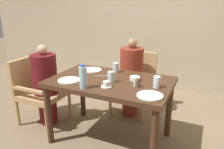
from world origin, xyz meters
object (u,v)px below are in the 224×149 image
object	(u,v)px
chair_far_side	(134,80)
glass_tall_far	(157,82)
diner_in_far_chair	(131,77)
plate_main_right	(150,96)
water_bottle	(83,77)
plate_dessert_center	(92,70)
teacup_with_saucer	(106,85)
chair_left_side	(38,88)
glass_tall_mid	(116,68)
diner_in_left_chair	(46,84)
plate_main_left	(69,80)
glass_tall_near	(111,77)
bowl_small	(135,78)

from	to	relation	value
chair_far_side	glass_tall_far	distance (m)	1.06
diner_in_far_chair	glass_tall_far	world-z (taller)	diner_in_far_chair
plate_main_right	water_bottle	size ratio (longest dim) A/B	1.00
plate_dessert_center	glass_tall_far	distance (m)	0.92
plate_main_right	teacup_with_saucer	size ratio (longest dim) A/B	2.15
diner_in_far_chair	plate_dessert_center	bearing A→B (deg)	-127.65
chair_left_side	chair_far_side	world-z (taller)	same
glass_tall_mid	diner_in_left_chair	bearing A→B (deg)	-162.47
plate_main_left	glass_tall_far	distance (m)	0.95
glass_tall_near	water_bottle	bearing A→B (deg)	-123.92
chair_far_side	plate_dessert_center	size ratio (longest dim) A/B	3.60
glass_tall_near	glass_tall_far	xyz separation A→B (m)	(0.48, 0.05, 0.00)
plate_main_right	plate_dessert_center	distance (m)	1.00
plate_main_left	teacup_with_saucer	distance (m)	0.46
chair_far_side	diner_in_left_chair	bearing A→B (deg)	-138.38
glass_tall_mid	chair_left_side	bearing A→B (deg)	-164.79
water_bottle	glass_tall_far	xyz separation A→B (m)	(0.66, 0.32, -0.05)
plate_main_right	plate_dessert_center	size ratio (longest dim) A/B	1.00
plate_main_left	plate_dessert_center	world-z (taller)	same
chair_far_side	glass_tall_near	size ratio (longest dim) A/B	7.35
bowl_small	glass_tall_far	size ratio (longest dim) A/B	0.94
water_bottle	teacup_with_saucer	bearing A→B (deg)	32.20
chair_far_side	diner_in_far_chair	xyz separation A→B (m)	(-0.00, -0.14, 0.09)
teacup_with_saucer	glass_tall_near	world-z (taller)	glass_tall_near
chair_far_side	plate_main_right	world-z (taller)	chair_far_side
glass_tall_near	glass_tall_mid	xyz separation A→B (m)	(-0.10, 0.34, 0.00)
diner_in_far_chair	glass_tall_far	distance (m)	0.92
chair_left_side	water_bottle	size ratio (longest dim) A/B	3.59
glass_tall_mid	bowl_small	bearing A→B (deg)	-29.32
bowl_small	glass_tall_mid	distance (m)	0.35
plate_main_right	glass_tall_near	world-z (taller)	glass_tall_near
diner_in_far_chair	bowl_small	bearing A→B (deg)	-67.01
glass_tall_near	glass_tall_mid	bearing A→B (deg)	105.57
chair_far_side	glass_tall_far	xyz separation A→B (m)	(0.52, -0.85, 0.34)
plate_dessert_center	teacup_with_saucer	distance (m)	0.60
water_bottle	bowl_small	bearing A→B (deg)	48.37
diner_in_far_chair	glass_tall_mid	size ratio (longest dim) A/B	9.33
plate_dessert_center	glass_tall_near	bearing A→B (deg)	-35.76
chair_far_side	plate_main_left	distance (m)	1.16
diner_in_left_chair	teacup_with_saucer	bearing A→B (deg)	-11.92
diner_in_far_chair	plate_main_left	distance (m)	1.01
bowl_small	glass_tall_near	distance (m)	0.28
diner_in_left_chair	chair_far_side	world-z (taller)	diner_in_left_chair
diner_in_left_chair	glass_tall_near	xyz separation A→B (m)	(0.98, -0.07, 0.26)
plate_main_left	glass_tall_far	world-z (taller)	glass_tall_far
diner_in_far_chair	glass_tall_far	size ratio (longest dim) A/B	9.33
diner_in_left_chair	water_bottle	xyz separation A→B (m)	(0.80, -0.33, 0.32)
glass_tall_mid	glass_tall_far	bearing A→B (deg)	-27.06
chair_far_side	bowl_small	distance (m)	0.83
plate_main_right	plate_main_left	bearing A→B (deg)	177.96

